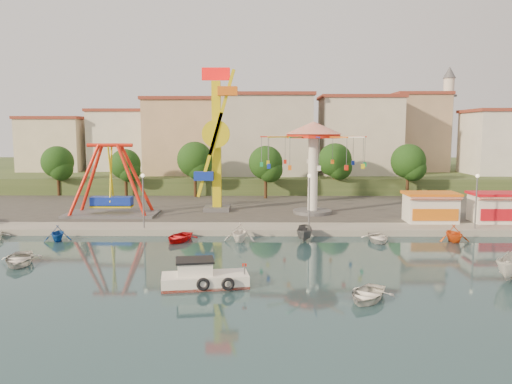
{
  "coord_description": "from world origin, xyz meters",
  "views": [
    {
      "loc": [
        3.38,
        -34.5,
        9.99
      ],
      "look_at": [
        2.87,
        14.0,
        4.0
      ],
      "focal_mm": 35.0,
      "sensor_mm": 36.0,
      "label": 1
    }
  ],
  "objects_px": {
    "kamikaze_tower": "(218,143)",
    "wave_swinger": "(313,147)",
    "rowboat_a": "(19,259)",
    "pirate_ship_ride": "(111,182)",
    "cabin_motorboat": "(203,279)"
  },
  "relations": [
    {
      "from": "cabin_motorboat",
      "to": "rowboat_a",
      "type": "height_order",
      "value": "cabin_motorboat"
    },
    {
      "from": "kamikaze_tower",
      "to": "wave_swinger",
      "type": "distance_m",
      "value": 11.0
    },
    {
      "from": "cabin_motorboat",
      "to": "rowboat_a",
      "type": "distance_m",
      "value": 15.31
    },
    {
      "from": "pirate_ship_ride",
      "to": "kamikaze_tower",
      "type": "distance_m",
      "value": 12.7
    },
    {
      "from": "cabin_motorboat",
      "to": "kamikaze_tower",
      "type": "bearing_deg",
      "value": 83.33
    },
    {
      "from": "pirate_ship_ride",
      "to": "cabin_motorboat",
      "type": "bearing_deg",
      "value": -61.32
    },
    {
      "from": "kamikaze_tower",
      "to": "pirate_ship_ride",
      "type": "bearing_deg",
      "value": -164.57
    },
    {
      "from": "wave_swinger",
      "to": "rowboat_a",
      "type": "relative_size",
      "value": 2.79
    },
    {
      "from": "wave_swinger",
      "to": "cabin_motorboat",
      "type": "relative_size",
      "value": 2.01
    },
    {
      "from": "kamikaze_tower",
      "to": "rowboat_a",
      "type": "relative_size",
      "value": 3.97
    },
    {
      "from": "kamikaze_tower",
      "to": "wave_swinger",
      "type": "xyz_separation_m",
      "value": [
        10.87,
        -1.68,
        -0.39
      ]
    },
    {
      "from": "kamikaze_tower",
      "to": "wave_swinger",
      "type": "bearing_deg",
      "value": -8.76
    },
    {
      "from": "pirate_ship_ride",
      "to": "rowboat_a",
      "type": "bearing_deg",
      "value": -94.87
    },
    {
      "from": "rowboat_a",
      "to": "cabin_motorboat",
      "type": "bearing_deg",
      "value": -36.54
    },
    {
      "from": "rowboat_a",
      "to": "wave_swinger",
      "type": "bearing_deg",
      "value": 22.76
    }
  ]
}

